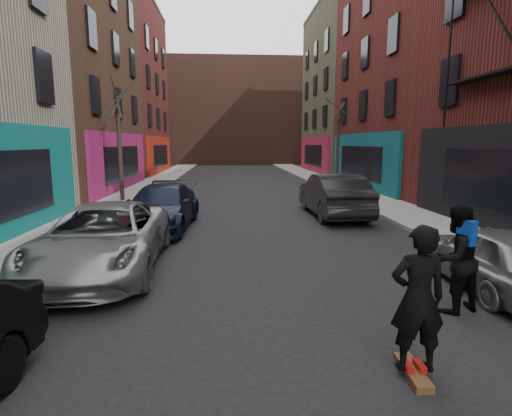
{
  "coord_description": "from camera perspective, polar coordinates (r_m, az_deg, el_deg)",
  "views": [
    {
      "loc": [
        -1.01,
        -1.91,
        2.91
      ],
      "look_at": [
        -0.44,
        6.09,
        1.6
      ],
      "focal_mm": 28.0,
      "sensor_mm": 36.0,
      "label": 1
    }
  ],
  "objects": [
    {
      "name": "sidewalk_left",
      "position": [
        32.47,
        -13.39,
        4.01
      ],
      "size": [
        2.5,
        84.0,
        0.13
      ],
      "primitive_type": "cube",
      "color": "gray",
      "rests_on": "ground"
    },
    {
      "name": "sidewalk_right",
      "position": [
        32.85,
        8.72,
        4.21
      ],
      "size": [
        2.5,
        84.0,
        0.13
      ],
      "primitive_type": "cube",
      "color": "gray",
      "rests_on": "ground"
    },
    {
      "name": "building_far",
      "position": [
        58.07,
        -3.16,
        13.31
      ],
      "size": [
        40.0,
        10.0,
        14.0
      ],
      "primitive_type": "cube",
      "color": "#47281E",
      "rests_on": "ground"
    },
    {
      "name": "tree_left_far",
      "position": [
        20.59,
        -19.0,
        10.1
      ],
      "size": [
        2.0,
        2.0,
        6.5
      ],
      "primitive_type": null,
      "color": "black",
      "rests_on": "sidewalk_left"
    },
    {
      "name": "tree_right_far",
      "position": [
        26.9,
        11.65,
        10.42
      ],
      "size": [
        2.0,
        2.0,
        6.8
      ],
      "primitive_type": null,
      "color": "black",
      "rests_on": "sidewalk_right"
    },
    {
      "name": "parked_left_far",
      "position": [
        9.8,
        -20.97,
        -4.02
      ],
      "size": [
        2.74,
        5.57,
        1.52
      ],
      "primitive_type": "imported",
      "rotation": [
        0.0,
        0.0,
        0.04
      ],
      "color": "#909498",
      "rests_on": "ground"
    },
    {
      "name": "parked_left_end",
      "position": [
        14.04,
        -13.36,
        0.15
      ],
      "size": [
        2.42,
        5.24,
        1.48
      ],
      "primitive_type": "imported",
      "rotation": [
        0.0,
        0.0,
        -0.07
      ],
      "color": "black",
      "rests_on": "ground"
    },
    {
      "name": "parked_right_far",
      "position": [
        9.32,
        30.66,
        -6.0
      ],
      "size": [
        1.61,
        3.91,
        1.33
      ],
      "primitive_type": "imported",
      "rotation": [
        0.0,
        0.0,
        3.13
      ],
      "color": "gray",
      "rests_on": "ground"
    },
    {
      "name": "parked_right_end",
      "position": [
        16.23,
        10.98,
        1.83
      ],
      "size": [
        1.86,
        5.2,
        1.71
      ],
      "primitive_type": "imported",
      "rotation": [
        0.0,
        0.0,
        3.15
      ],
      "color": "black",
      "rests_on": "ground"
    },
    {
      "name": "skateboard",
      "position": [
        5.8,
        21.49,
        -20.96
      ],
      "size": [
        0.28,
        0.81,
        0.1
      ],
      "primitive_type": "cube",
      "rotation": [
        0.0,
        0.0,
        -0.07
      ],
      "color": "brown",
      "rests_on": "ground"
    },
    {
      "name": "skateboarder",
      "position": [
        5.39,
        22.12,
        -11.89
      ],
      "size": [
        0.71,
        0.49,
        1.86
      ],
      "primitive_type": "imported",
      "rotation": [
        0.0,
        0.0,
        3.07
      ],
      "color": "black",
      "rests_on": "skateboard"
    },
    {
      "name": "pedestrian",
      "position": [
        7.71,
        26.59,
        -6.45
      ],
      "size": [
        1.09,
        0.96,
        1.89
      ],
      "rotation": [
        0.0,
        0.0,
        3.46
      ],
      "color": "black",
      "rests_on": "ground"
    }
  ]
}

